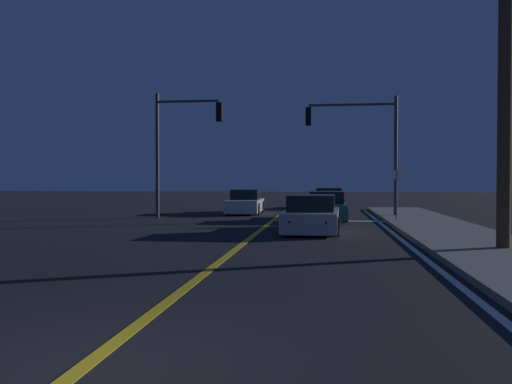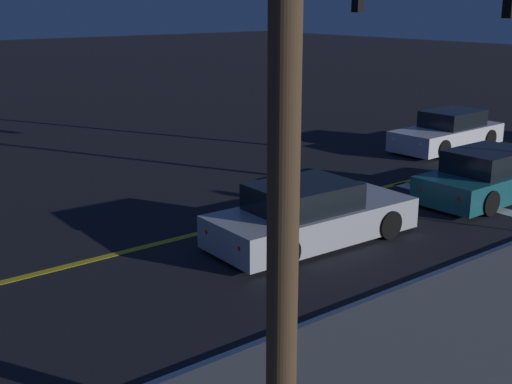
# 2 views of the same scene
# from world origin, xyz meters

# --- Properties ---
(lane_line_center) EXTENTS (0.20, 36.18, 0.01)m
(lane_line_center) POSITION_xyz_m (0.00, 10.64, 0.01)
(lane_line_center) COLOR gold
(lane_line_center) RESTS_ON ground
(lane_line_edge_right) EXTENTS (0.16, 36.18, 0.01)m
(lane_line_edge_right) POSITION_xyz_m (4.75, 10.64, 0.01)
(lane_line_edge_right) COLOR white
(lane_line_edge_right) RESTS_ON ground
(stop_bar) EXTENTS (5.00, 0.50, 0.01)m
(stop_bar) POSITION_xyz_m (2.50, 19.78, 0.01)
(stop_bar) COLOR white
(stop_bar) RESTS_ON ground
(car_lead_oncoming_silver) EXTENTS (2.09, 4.78, 1.34)m
(car_lead_oncoming_silver) POSITION_xyz_m (1.92, 14.54, 0.58)
(car_lead_oncoming_silver) COLOR #B2B5BA
(car_lead_oncoming_silver) RESTS_ON ground
(car_side_waiting_teal) EXTENTS (1.90, 4.62, 1.34)m
(car_side_waiting_teal) POSITION_xyz_m (2.44, 20.54, 0.58)
(car_side_waiting_teal) COLOR #195960
(car_side_waiting_teal) RESTS_ON ground
(car_far_approaching_white) EXTENTS (1.96, 4.61, 1.34)m
(car_far_approaching_white) POSITION_xyz_m (-2.05, 24.84, 0.58)
(car_far_approaching_white) COLOR silver
(car_far_approaching_white) RESTS_ON ground
(traffic_signal_far_left) EXTENTS (3.33, 0.28, 6.10)m
(traffic_signal_far_left) POSITION_xyz_m (-4.68, 20.68, 4.02)
(traffic_signal_far_left) COLOR #38383D
(traffic_signal_far_left) RESTS_ON ground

